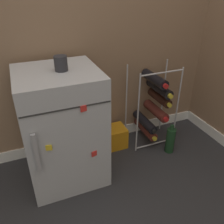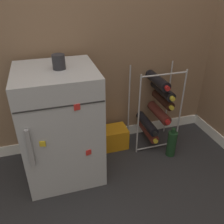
# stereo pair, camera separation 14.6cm
# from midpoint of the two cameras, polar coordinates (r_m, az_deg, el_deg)

# --- Properties ---
(ground_plane) EXTENTS (14.00, 14.00, 0.00)m
(ground_plane) POSITION_cam_midpoint_polar(r_m,az_deg,el_deg) (1.77, 6.46, -16.87)
(ground_plane) COLOR #28282B
(mini_fridge) EXTENTS (0.51, 0.52, 0.80)m
(mini_fridge) POSITION_cam_midpoint_polar(r_m,az_deg,el_deg) (1.64, -14.26, -3.68)
(mini_fridge) COLOR #B7BABF
(mini_fridge) RESTS_ON ground_plane
(wine_rack) EXTENTS (0.38, 0.32, 0.69)m
(wine_rack) POSITION_cam_midpoint_polar(r_m,az_deg,el_deg) (2.00, 7.83, 1.60)
(wine_rack) COLOR #B2B2B7
(wine_rack) RESTS_ON ground_plane
(soda_box) EXTENTS (0.25, 0.17, 0.18)m
(soda_box) POSITION_cam_midpoint_polar(r_m,az_deg,el_deg) (2.03, -2.38, -6.24)
(soda_box) COLOR orange
(soda_box) RESTS_ON ground_plane
(fridge_top_cup) EXTENTS (0.08, 0.08, 0.09)m
(fridge_top_cup) POSITION_cam_midpoint_polar(r_m,az_deg,el_deg) (1.45, -15.11, 11.18)
(fridge_top_cup) COLOR #28282D
(fridge_top_cup) RESTS_ON mini_fridge
(loose_bottle_floor) EXTENTS (0.07, 0.07, 0.26)m
(loose_bottle_floor) POSITION_cam_midpoint_polar(r_m,az_deg,el_deg) (2.00, 11.82, -6.69)
(loose_bottle_floor) COLOR #19381E
(loose_bottle_floor) RESTS_ON ground_plane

